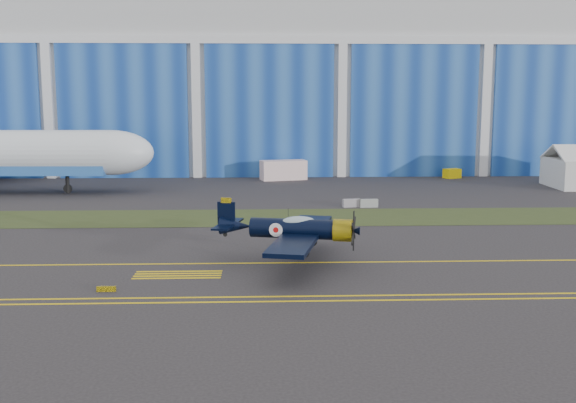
{
  "coord_description": "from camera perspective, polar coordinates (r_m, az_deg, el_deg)",
  "views": [
    {
      "loc": [
        -12.13,
        -53.36,
        12.09
      ],
      "look_at": [
        -9.96,
        3.63,
        3.25
      ],
      "focal_mm": 42.0,
      "sensor_mm": 36.0,
      "label": 1
    }
  ],
  "objects": [
    {
      "name": "edge_line_near",
      "position": [
        42.46,
        14.66,
        -8.01
      ],
      "size": [
        80.0,
        0.2,
        0.02
      ],
      "primitive_type": "cube",
      "color": "yellow",
      "rests_on": "ground"
    },
    {
      "name": "hold_short_ladder",
      "position": [
        47.21,
        -9.31,
        -6.13
      ],
      "size": [
        6.0,
        2.4,
        0.02
      ],
      "primitive_type": null,
      "color": "yellow",
      "rests_on": "ground"
    },
    {
      "name": "ground",
      "position": [
        56.04,
        10.39,
        -3.79
      ],
      "size": [
        260.0,
        260.0,
        0.0
      ],
      "primitive_type": "plane",
      "color": "#302D2F",
      "rests_on": "ground"
    },
    {
      "name": "taxiway_centreline",
      "position": [
        51.3,
        11.6,
        -4.99
      ],
      "size": [
        200.0,
        0.2,
        0.02
      ],
      "primitive_type": "cube",
      "color": "yellow",
      "rests_on": "ground"
    },
    {
      "name": "warbird",
      "position": [
        48.95,
        0.4,
        -2.31
      ],
      "size": [
        14.6,
        16.44,
        4.21
      ],
      "rotation": [
        0.0,
        0.0,
        -0.22
      ],
      "color": "black",
      "rests_on": "ground"
    },
    {
      "name": "shipping_container",
      "position": [
        99.72,
        -0.39,
        2.68
      ],
      "size": [
        7.09,
        4.2,
        2.88
      ],
      "primitive_type": "cube",
      "rotation": [
        0.0,
        0.0,
        0.25
      ],
      "color": "#F6D2D1",
      "rests_on": "ground"
    },
    {
      "name": "tug",
      "position": [
        104.76,
        13.72,
        2.32
      ],
      "size": [
        2.83,
        2.36,
        1.42
      ],
      "primitive_type": "cube",
      "rotation": [
        0.0,
        0.0,
        0.41
      ],
      "color": "yellow",
      "rests_on": "ground"
    },
    {
      "name": "barrier_b",
      "position": [
        75.32,
        6.85,
        -0.14
      ],
      "size": [
        2.04,
        0.74,
        0.9
      ],
      "primitive_type": "cube",
      "rotation": [
        0.0,
        0.0,
        0.07
      ],
      "color": "#939995",
      "rests_on": "ground"
    },
    {
      "name": "edge_line_far",
      "position": [
        43.38,
        14.28,
        -7.64
      ],
      "size": [
        80.0,
        0.2,
        0.02
      ],
      "primitive_type": "cube",
      "color": "yellow",
      "rests_on": "ground"
    },
    {
      "name": "guard_board_left",
      "position": [
        44.16,
        -15.13,
        -7.16
      ],
      "size": [
        1.2,
        0.15,
        0.35
      ],
      "primitive_type": "cube",
      "color": "yellow",
      "rests_on": "ground"
    },
    {
      "name": "barrier_a",
      "position": [
        75.24,
        5.41,
        -0.13
      ],
      "size": [
        2.07,
        0.91,
        0.9
      ],
      "primitive_type": "cube",
      "rotation": [
        0.0,
        0.0,
        0.16
      ],
      "color": "gray",
      "rests_on": "ground"
    },
    {
      "name": "grass_median",
      "position": [
        69.5,
        7.9,
        -1.28
      ],
      "size": [
        260.0,
        10.0,
        0.02
      ],
      "primitive_type": "cube",
      "color": "#475128",
      "rests_on": "ground"
    },
    {
      "name": "hangar",
      "position": [
        125.77,
        3.41,
        10.1
      ],
      "size": [
        220.0,
        45.7,
        30.0
      ],
      "color": "silver",
      "rests_on": "ground"
    }
  ]
}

